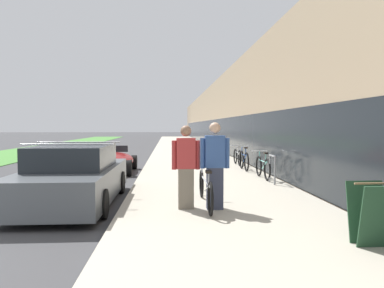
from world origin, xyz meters
The scene contains 13 objects.
sidewalk_slab centered at (5.37, 21.00, 0.08)m, with size 4.53×70.00×0.15m.
storefront_facade centered at (12.66, 29.00, 2.62)m, with size 10.01×70.00×5.26m.
lawn_strip centered at (-5.91, 25.00, 0.01)m, with size 4.82×70.00×0.03m.
tandem_bicycle centered at (4.90, 2.98, 0.51)m, with size 0.52×2.54×0.83m.
person_rider centered at (5.06, 2.65, 1.04)m, with size 0.60×0.24×1.77m.
person_bystander centered at (4.47, 2.74, 1.01)m, with size 0.58×0.23×1.71m.
bike_rack_hoop centered at (7.17, 5.91, 0.66)m, with size 0.05×0.60×0.84m.
cruiser_bike_nearest centered at (7.17, 6.98, 0.52)m, with size 0.52×1.77×0.88m.
cruiser_bike_middle centered at (7.04, 9.34, 0.53)m, with size 0.52×1.67×0.91m.
cruiser_bike_farthest centered at (7.14, 11.26, 0.51)m, with size 0.52×1.68×0.86m.
sandwich_board_sign centered at (7.02, 0.20, 0.60)m, with size 0.56×0.56×0.90m.
parked_sedan_curbside centered at (1.90, 3.99, 0.65)m, with size 2.02×4.76×1.46m.
vintage_roadster_curbside centered at (1.88, 10.06, 0.46)m, with size 1.77×4.00×1.05m.
Camera 1 is at (4.11, -4.88, 1.84)m, focal length 35.00 mm.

